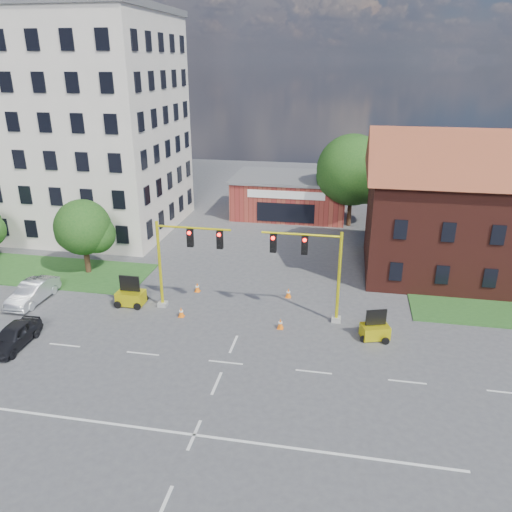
% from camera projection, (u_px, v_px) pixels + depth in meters
% --- Properties ---
extents(ground, '(120.00, 120.00, 0.00)m').
position_uv_depth(ground, '(226.00, 362.00, 28.36)').
color(ground, '#454648').
rests_on(ground, ground).
extents(grass_verge_nw, '(22.00, 6.00, 0.08)m').
position_uv_depth(grass_verge_nw, '(18.00, 269.00, 40.93)').
color(grass_verge_nw, '#234F1D').
rests_on(grass_verge_nw, ground).
extents(lane_markings, '(60.00, 36.00, 0.01)m').
position_uv_depth(lane_markings, '(212.00, 395.00, 25.62)').
color(lane_markings, silver).
rests_on(lane_markings, ground).
extents(office_block, '(18.40, 15.40, 20.60)m').
position_uv_depth(office_block, '(76.00, 124.00, 48.06)').
color(office_block, silver).
rests_on(office_block, ground).
extents(brick_shop, '(12.40, 8.40, 4.30)m').
position_uv_depth(brick_shop, '(290.00, 195.00, 55.00)').
color(brick_shop, maroon).
rests_on(brick_shop, ground).
extents(townhouse_row, '(21.00, 11.00, 11.50)m').
position_uv_depth(townhouse_row, '(505.00, 203.00, 37.74)').
color(townhouse_row, '#491C16').
rests_on(townhouse_row, ground).
extents(tree_large, '(7.48, 7.12, 9.36)m').
position_uv_depth(tree_large, '(356.00, 172.00, 49.92)').
color(tree_large, '#3A2115').
rests_on(tree_large, ground).
extents(tree_nw_front, '(4.59, 4.37, 6.05)m').
position_uv_depth(tree_nw_front, '(86.00, 229.00, 39.05)').
color(tree_nw_front, '#3A2115').
rests_on(tree_nw_front, ground).
extents(signal_mast_west, '(5.30, 0.60, 6.20)m').
position_uv_depth(signal_mast_west, '(182.00, 255.00, 33.16)').
color(signal_mast_west, gray).
rests_on(signal_mast_west, ground).
extents(signal_mast_east, '(5.30, 0.60, 6.20)m').
position_uv_depth(signal_mast_east, '(313.00, 265.00, 31.67)').
color(signal_mast_east, gray).
rests_on(signal_mast_east, ground).
extents(trailer_west, '(1.85, 1.24, 2.11)m').
position_uv_depth(trailer_west, '(131.00, 296.00, 34.81)').
color(trailer_west, yellow).
rests_on(trailer_west, ground).
extents(trailer_east, '(1.91, 1.56, 1.88)m').
position_uv_depth(trailer_east, '(375.00, 330.00, 30.60)').
color(trailer_east, yellow).
rests_on(trailer_east, ground).
extents(cone_a, '(0.40, 0.40, 0.70)m').
position_uv_depth(cone_a, '(181.00, 312.00, 33.31)').
color(cone_a, orange).
rests_on(cone_a, ground).
extents(cone_b, '(0.40, 0.40, 0.70)m').
position_uv_depth(cone_b, '(197.00, 287.00, 36.94)').
color(cone_b, orange).
rests_on(cone_b, ground).
extents(cone_c, '(0.40, 0.40, 0.70)m').
position_uv_depth(cone_c, '(280.00, 324.00, 31.84)').
color(cone_c, orange).
rests_on(cone_c, ground).
extents(cone_d, '(0.40, 0.40, 0.70)m').
position_uv_depth(cone_d, '(288.00, 293.00, 36.05)').
color(cone_d, orange).
rests_on(cone_d, ground).
extents(pickup_white, '(5.67, 3.69, 1.45)m').
position_uv_depth(pickup_white, '(423.00, 264.00, 40.10)').
color(pickup_white, white).
rests_on(pickup_white, ground).
extents(sedan_dark, '(1.75, 4.13, 1.39)m').
position_uv_depth(sedan_dark, '(14.00, 336.00, 29.75)').
color(sedan_dark, black).
rests_on(sedan_dark, ground).
extents(sedan_silver_front, '(1.69, 4.59, 1.50)m').
position_uv_depth(sedan_silver_front, '(33.00, 292.00, 35.24)').
color(sedan_silver_front, '#B6B9BE').
rests_on(sedan_silver_front, ground).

